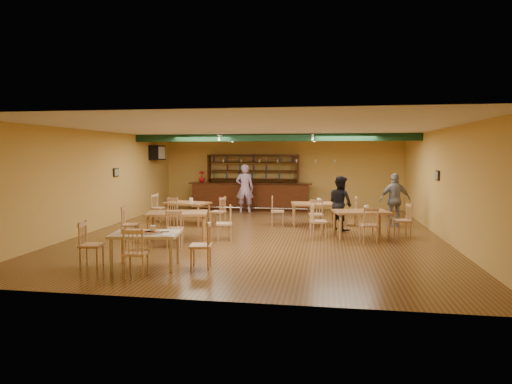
% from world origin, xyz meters
% --- Properties ---
extents(floor, '(12.00, 12.00, 0.00)m').
position_xyz_m(floor, '(0.00, 0.00, 0.00)').
color(floor, '#502F16').
rests_on(floor, ground).
extents(ceiling_beam, '(10.00, 0.30, 0.25)m').
position_xyz_m(ceiling_beam, '(0.00, 2.80, 2.87)').
color(ceiling_beam, '#103219').
rests_on(ceiling_beam, ceiling).
extents(track_rail_left, '(0.05, 2.50, 0.05)m').
position_xyz_m(track_rail_left, '(-1.80, 3.40, 2.94)').
color(track_rail_left, silver).
rests_on(track_rail_left, ceiling).
extents(track_rail_right, '(0.05, 2.50, 0.05)m').
position_xyz_m(track_rail_right, '(1.40, 3.40, 2.94)').
color(track_rail_right, silver).
rests_on(track_rail_right, ceiling).
extents(ac_unit, '(0.34, 0.70, 0.48)m').
position_xyz_m(ac_unit, '(-4.80, 4.20, 2.35)').
color(ac_unit, silver).
rests_on(ac_unit, wall_left).
extents(picture_left, '(0.04, 0.34, 0.28)m').
position_xyz_m(picture_left, '(-4.97, 1.00, 1.70)').
color(picture_left, black).
rests_on(picture_left, wall_left).
extents(picture_right, '(0.04, 0.34, 0.28)m').
position_xyz_m(picture_right, '(4.97, 0.50, 1.70)').
color(picture_right, black).
rests_on(picture_right, wall_right).
extents(bar_counter, '(5.01, 0.85, 1.13)m').
position_xyz_m(bar_counter, '(-1.19, 5.15, 0.56)').
color(bar_counter, '#33130A').
rests_on(bar_counter, ground).
extents(back_bar_hutch, '(3.88, 0.40, 2.28)m').
position_xyz_m(back_bar_hutch, '(-1.19, 5.78, 1.14)').
color(back_bar_hutch, '#33130A').
rests_on(back_bar_hutch, ground).
extents(poinsettia, '(0.33, 0.33, 0.46)m').
position_xyz_m(poinsettia, '(-3.25, 5.15, 1.36)').
color(poinsettia, '#A60F15').
rests_on(poinsettia, bar_counter).
extents(dining_table_a, '(1.59, 1.19, 0.71)m').
position_xyz_m(dining_table_a, '(-2.67, 1.39, 0.35)').
color(dining_table_a, olive).
rests_on(dining_table_a, ground).
extents(dining_table_b, '(1.55, 1.04, 0.73)m').
position_xyz_m(dining_table_b, '(1.49, 1.64, 0.37)').
color(dining_table_b, olive).
rests_on(dining_table_b, ground).
extents(dining_table_c, '(1.73, 1.27, 0.78)m').
position_xyz_m(dining_table_c, '(-2.00, -1.53, 0.39)').
color(dining_table_c, olive).
rests_on(dining_table_c, ground).
extents(dining_table_d, '(1.64, 1.18, 0.74)m').
position_xyz_m(dining_table_d, '(2.83, -0.18, 0.37)').
color(dining_table_d, olive).
rests_on(dining_table_d, ground).
extents(near_table, '(1.44, 1.03, 0.72)m').
position_xyz_m(near_table, '(-1.75, -4.21, 0.36)').
color(near_table, tan).
rests_on(near_table, ground).
extents(pizza_tray, '(0.49, 0.49, 0.01)m').
position_xyz_m(pizza_tray, '(-1.65, -4.21, 0.72)').
color(pizza_tray, silver).
rests_on(pizza_tray, near_table).
extents(parmesan_shaker, '(0.08, 0.08, 0.11)m').
position_xyz_m(parmesan_shaker, '(-2.17, -4.36, 0.77)').
color(parmesan_shaker, '#EAE5C6').
rests_on(parmesan_shaker, near_table).
extents(napkin_stack, '(0.24, 0.21, 0.03)m').
position_xyz_m(napkin_stack, '(-1.41, -4.02, 0.73)').
color(napkin_stack, white).
rests_on(napkin_stack, near_table).
extents(pizza_server, '(0.31, 0.27, 0.00)m').
position_xyz_m(pizza_server, '(-1.51, -4.17, 0.73)').
color(pizza_server, silver).
rests_on(pizza_server, pizza_tray).
extents(side_plate, '(0.25, 0.25, 0.01)m').
position_xyz_m(side_plate, '(-1.22, -4.41, 0.72)').
color(side_plate, white).
rests_on(side_plate, near_table).
extents(patron_bar, '(0.74, 0.53, 1.91)m').
position_xyz_m(patron_bar, '(-1.28, 4.33, 0.95)').
color(patron_bar, '#844AA1').
rests_on(patron_bar, ground).
extents(patron_right_a, '(0.99, 1.02, 1.65)m').
position_xyz_m(patron_right_a, '(2.29, 0.84, 0.83)').
color(patron_right_a, black).
rests_on(patron_right_a, ground).
extents(patron_right_b, '(1.06, 0.62, 1.70)m').
position_xyz_m(patron_right_b, '(4.03, 1.82, 0.85)').
color(patron_right_b, gray).
rests_on(patron_right_b, ground).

